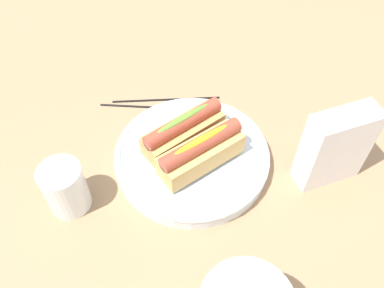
{
  "coord_description": "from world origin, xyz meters",
  "views": [
    {
      "loc": [
        0.18,
        0.42,
        0.58
      ],
      "look_at": [
        0.02,
        0.02,
        0.05
      ],
      "focal_mm": 37.19,
      "sensor_mm": 36.0,
      "label": 1
    }
  ],
  "objects_px": {
    "napkin_box": "(335,148)",
    "chopstick_near": "(154,107)",
    "water_glass": "(66,189)",
    "hotdog_front": "(183,131)",
    "serving_bowl": "(192,156)",
    "chopstick_far": "(166,99)",
    "hotdog_back": "(201,152)"
  },
  "relations": [
    {
      "from": "chopstick_far",
      "to": "hotdog_back",
      "type": "bearing_deg",
      "value": 107.18
    },
    {
      "from": "hotdog_front",
      "to": "chopstick_far",
      "type": "xyz_separation_m",
      "value": [
        -0.02,
        -0.14,
        -0.06
      ]
    },
    {
      "from": "serving_bowl",
      "to": "chopstick_near",
      "type": "height_order",
      "value": "serving_bowl"
    },
    {
      "from": "hotdog_back",
      "to": "chopstick_near",
      "type": "height_order",
      "value": "hotdog_back"
    },
    {
      "from": "serving_bowl",
      "to": "chopstick_far",
      "type": "distance_m",
      "value": 0.17
    },
    {
      "from": "water_glass",
      "to": "napkin_box",
      "type": "xyz_separation_m",
      "value": [
        -0.42,
        0.11,
        0.03
      ]
    },
    {
      "from": "hotdog_back",
      "to": "chopstick_near",
      "type": "relative_size",
      "value": 0.72
    },
    {
      "from": "serving_bowl",
      "to": "chopstick_far",
      "type": "relative_size",
      "value": 1.25
    },
    {
      "from": "napkin_box",
      "to": "chopstick_far",
      "type": "relative_size",
      "value": 0.68
    },
    {
      "from": "serving_bowl",
      "to": "hotdog_front",
      "type": "bearing_deg",
      "value": -78.91
    },
    {
      "from": "napkin_box",
      "to": "chopstick_far",
      "type": "xyz_separation_m",
      "value": [
        0.2,
        -0.28,
        -0.07
      ]
    },
    {
      "from": "hotdog_front",
      "to": "water_glass",
      "type": "distance_m",
      "value": 0.22
    },
    {
      "from": "hotdog_front",
      "to": "hotdog_back",
      "type": "xyz_separation_m",
      "value": [
        -0.01,
        0.05,
        0.0
      ]
    },
    {
      "from": "hotdog_front",
      "to": "chopstick_far",
      "type": "bearing_deg",
      "value": -96.2
    },
    {
      "from": "hotdog_front",
      "to": "chopstick_near",
      "type": "height_order",
      "value": "hotdog_front"
    },
    {
      "from": "hotdog_front",
      "to": "napkin_box",
      "type": "xyz_separation_m",
      "value": [
        -0.21,
        0.14,
        0.02
      ]
    },
    {
      "from": "water_glass",
      "to": "serving_bowl",
      "type": "bearing_deg",
      "value": -179.01
    },
    {
      "from": "serving_bowl",
      "to": "chopstick_far",
      "type": "bearing_deg",
      "value": -93.41
    },
    {
      "from": "hotdog_front",
      "to": "hotdog_back",
      "type": "height_order",
      "value": "same"
    },
    {
      "from": "napkin_box",
      "to": "serving_bowl",
      "type": "bearing_deg",
      "value": -26.65
    },
    {
      "from": "chopstick_near",
      "to": "chopstick_far",
      "type": "height_order",
      "value": "same"
    },
    {
      "from": "hotdog_front",
      "to": "water_glass",
      "type": "xyz_separation_m",
      "value": [
        0.21,
        0.03,
        -0.02
      ]
    },
    {
      "from": "serving_bowl",
      "to": "water_glass",
      "type": "bearing_deg",
      "value": 0.99
    },
    {
      "from": "water_glass",
      "to": "chopstick_near",
      "type": "bearing_deg",
      "value": -141.18
    },
    {
      "from": "napkin_box",
      "to": "chopstick_near",
      "type": "relative_size",
      "value": 0.68
    },
    {
      "from": "hotdog_back",
      "to": "chopstick_far",
      "type": "height_order",
      "value": "hotdog_back"
    },
    {
      "from": "chopstick_near",
      "to": "chopstick_far",
      "type": "distance_m",
      "value": 0.03
    },
    {
      "from": "chopstick_near",
      "to": "chopstick_far",
      "type": "bearing_deg",
      "value": -132.38
    },
    {
      "from": "chopstick_far",
      "to": "hotdog_front",
      "type": "bearing_deg",
      "value": 102.37
    },
    {
      "from": "water_glass",
      "to": "napkin_box",
      "type": "bearing_deg",
      "value": 165.77
    },
    {
      "from": "hotdog_front",
      "to": "hotdog_back",
      "type": "relative_size",
      "value": 1.0
    },
    {
      "from": "hotdog_front",
      "to": "napkin_box",
      "type": "bearing_deg",
      "value": 146.72
    }
  ]
}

